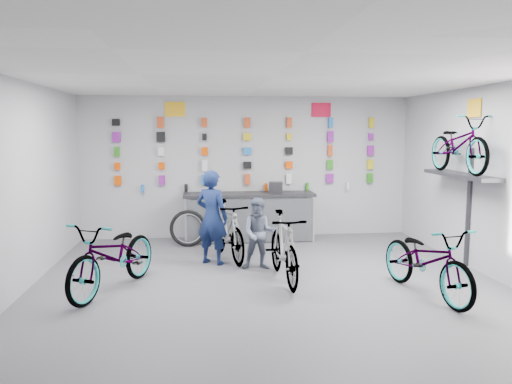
{
  "coord_description": "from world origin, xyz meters",
  "views": [
    {
      "loc": [
        -0.98,
        -6.62,
        2.29
      ],
      "look_at": [
        -0.09,
        1.4,
        1.29
      ],
      "focal_mm": 35.0,
      "sensor_mm": 36.0,
      "label": 1
    }
  ],
  "objects": [
    {
      "name": "floor",
      "position": [
        0.0,
        0.0,
        0.0
      ],
      "size": [
        8.0,
        8.0,
        0.0
      ],
      "primitive_type": "plane",
      "color": "#4F4F54",
      "rests_on": "ground"
    },
    {
      "name": "ceiling",
      "position": [
        0.0,
        0.0,
        3.0
      ],
      "size": [
        8.0,
        8.0,
        0.0
      ],
      "primitive_type": "plane",
      "rotation": [
        3.14,
        0.0,
        0.0
      ],
      "color": "white",
      "rests_on": "wall_back"
    },
    {
      "name": "wall_back",
      "position": [
        0.0,
        4.0,
        1.5
      ],
      "size": [
        7.0,
        0.0,
        7.0
      ],
      "primitive_type": "plane",
      "rotation": [
        1.57,
        0.0,
        0.0
      ],
      "color": "#BDBDC0",
      "rests_on": "floor"
    },
    {
      "name": "wall_front",
      "position": [
        0.0,
        -4.0,
        1.5
      ],
      "size": [
        7.0,
        0.0,
        7.0
      ],
      "primitive_type": "plane",
      "rotation": [
        -1.57,
        0.0,
        0.0
      ],
      "color": "#BDBDC0",
      "rests_on": "floor"
    },
    {
      "name": "wall_left",
      "position": [
        -3.5,
        0.0,
        1.5
      ],
      "size": [
        0.0,
        8.0,
        8.0
      ],
      "primitive_type": "plane",
      "rotation": [
        1.57,
        0.0,
        1.57
      ],
      "color": "#BDBDC0",
      "rests_on": "floor"
    },
    {
      "name": "counter",
      "position": [
        0.0,
        3.54,
        0.49
      ],
      "size": [
        2.7,
        0.66,
        1.0
      ],
      "color": "black",
      "rests_on": "floor"
    },
    {
      "name": "merch_wall",
      "position": [
        -0.02,
        3.93,
        1.78
      ],
      "size": [
        5.55,
        0.08,
        1.57
      ],
      "color": "#FD4B00",
      "rests_on": "wall_back"
    },
    {
      "name": "wall_bracket",
      "position": [
        3.33,
        1.2,
        1.46
      ],
      "size": [
        0.39,
        1.9,
        2.0
      ],
      "color": "#333338",
      "rests_on": "wall_right"
    },
    {
      "name": "sign_left",
      "position": [
        -1.5,
        3.98,
        2.72
      ],
      "size": [
        0.42,
        0.02,
        0.3
      ],
      "primitive_type": "cube",
      "color": "yellow",
      "rests_on": "wall_back"
    },
    {
      "name": "sign_right",
      "position": [
        1.6,
        3.98,
        2.72
      ],
      "size": [
        0.42,
        0.02,
        0.3
      ],
      "primitive_type": "cube",
      "color": "red",
      "rests_on": "wall_back"
    },
    {
      "name": "sign_side",
      "position": [
        3.48,
        1.2,
        2.65
      ],
      "size": [
        0.02,
        0.4,
        0.3
      ],
      "primitive_type": "cube",
      "color": "yellow",
      "rests_on": "wall_right"
    },
    {
      "name": "bike_left",
      "position": [
        -2.22,
        0.46,
        0.53
      ],
      "size": [
        1.48,
        2.11,
        1.05
      ],
      "primitive_type": "imported",
      "rotation": [
        0.0,
        0.0,
        -0.43
      ],
      "color": "gray",
      "rests_on": "floor"
    },
    {
      "name": "bike_center",
      "position": [
        0.25,
        0.67,
        0.53
      ],
      "size": [
        0.6,
        1.79,
        1.06
      ],
      "primitive_type": "imported",
      "rotation": [
        0.0,
        0.0,
        0.06
      ],
      "color": "gray",
      "rests_on": "floor"
    },
    {
      "name": "bike_right",
      "position": [
        2.11,
        -0.2,
        0.51
      ],
      "size": [
        1.06,
        2.03,
        1.01
      ],
      "primitive_type": "imported",
      "rotation": [
        0.0,
        0.0,
        0.21
      ],
      "color": "gray",
      "rests_on": "floor"
    },
    {
      "name": "bike_service",
      "position": [
        -0.52,
        2.07,
        0.53
      ],
      "size": [
        0.9,
        1.82,
        1.05
      ],
      "primitive_type": "imported",
      "rotation": [
        0.0,
        0.0,
        0.24
      ],
      "color": "gray",
      "rests_on": "floor"
    },
    {
      "name": "bike_wall",
      "position": [
        3.25,
        1.2,
        2.05
      ],
      "size": [
        0.63,
        1.8,
        0.95
      ],
      "primitive_type": "imported",
      "color": "gray",
      "rests_on": "wall_bracket"
    },
    {
      "name": "clerk",
      "position": [
        -0.8,
        1.82,
        0.81
      ],
      "size": [
        0.71,
        0.64,
        1.62
      ],
      "primitive_type": "imported",
      "rotation": [
        0.0,
        0.0,
        2.58
      ],
      "color": "#121F4A",
      "rests_on": "floor"
    },
    {
      "name": "customer",
      "position": [
        -0.04,
        1.39,
        0.59
      ],
      "size": [
        0.63,
        0.52,
        1.19
      ],
      "primitive_type": "imported",
      "rotation": [
        0.0,
        0.0,
        -0.13
      ],
      "color": "slate",
      "rests_on": "floor"
    },
    {
      "name": "spare_wheel",
      "position": [
        -1.25,
        3.17,
        0.36
      ],
      "size": [
        0.73,
        0.2,
        0.73
      ],
      "rotation": [
        0.0,
        0.0,
        0.01
      ],
      "color": "black",
      "rests_on": "floor"
    },
    {
      "name": "register",
      "position": [
        0.56,
        3.55,
        1.11
      ],
      "size": [
        0.32,
        0.34,
        0.22
      ],
      "primitive_type": "cube",
      "rotation": [
        0.0,
        0.0,
        -0.14
      ],
      "color": "black",
      "rests_on": "counter"
    }
  ]
}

